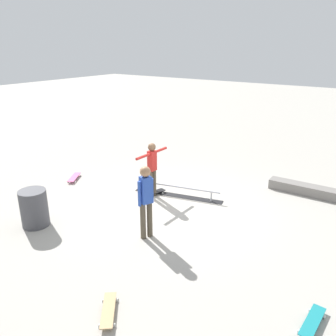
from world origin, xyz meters
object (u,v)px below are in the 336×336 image
Objects in this scene: loose_skateboard_teal at (313,321)px; grind_rail at (178,192)px; skater_main at (152,166)px; bystander_blue_shirt at (146,198)px; trash_bin at (34,208)px; skate_ledge at (308,190)px; loose_skateboard_pink at (74,177)px; loose_skateboard_natural at (108,310)px; skateboard_main at (153,193)px.

grind_rail is at bearing 60.20° from loose_skateboard_teal.
bystander_blue_shirt is at bearing -144.45° from skater_main.
trash_bin is at bearing 135.48° from bystander_blue_shirt.
skater_main is (3.59, 2.65, 0.78)m from skate_ledge.
skater_main is 2.99m from loose_skateboard_pink.
grind_rail is at bearing 71.90° from loose_skateboard_pink.
grind_rail is 3.74m from skate_ledge.
loose_skateboard_natural is 3.64m from trash_bin.
bystander_blue_shirt is 2.78m from trash_bin.
bystander_blue_shirt is (-1.19, 1.80, 0.04)m from skater_main.
loose_skateboard_natural is (-1.54, 4.43, -0.06)m from grind_rail.
loose_skateboard_teal is (-1.29, 5.03, -0.07)m from skate_ledge.
skate_ledge is 2.69× the size of loose_skateboard_teal.
trash_bin is at bearing -0.20° from loose_skateboard_pink.
skate_ledge is at bearing -157.33° from grind_rail.
loose_skateboard_pink is at bearing -66.14° from skateboard_main.
loose_skateboard_natural is at bearing -134.81° from bystander_blue_shirt.
loose_skateboard_teal is (-7.73, 2.00, 0.00)m from loose_skateboard_pink.
bystander_blue_shirt is at bearing 48.10° from skateboard_main.
loose_skateboard_pink is 2.94m from trash_bin.
trash_bin is (2.51, 1.08, -0.51)m from bystander_blue_shirt.
skateboard_main and loose_skateboard_natural have the same top height.
skateboard_main is 1.10× the size of loose_skateboard_natural.
grind_rail is 4.69m from loose_skateboard_natural.
skate_ledge reaches higher than loose_skateboard_teal.
grind_rail is at bearing -19.11° from loose_skateboard_natural.
loose_skateboard_natural is 0.84× the size of trash_bin.
bystander_blue_shirt is 1.89× the size of trash_bin.
skateboard_main is at bearing 67.45° from loose_skateboard_pink.
skate_ledge reaches higher than loose_skateboard_natural.
skater_main reaches higher than skateboard_main.
loose_skateboard_pink is 0.88× the size of trash_bin.
loose_skateboard_teal is (-3.69, 0.59, -0.88)m from bystander_blue_shirt.
skateboard_main is 1.02× the size of loose_skateboard_teal.
skater_main is at bearing -10.39° from loose_skateboard_natural.
skate_ledge reaches higher than skateboard_main.
skate_ledge is 7.12m from loose_skateboard_pink.
skater_main is at bearing 66.04° from loose_skateboard_pink.
loose_skateboard_pink is (4.96, -3.61, 0.00)m from loose_skateboard_natural.
loose_skateboard_teal is (-4.92, 2.45, 0.00)m from skateboard_main.
grind_rail is at bearing -50.34° from skater_main.
grind_rail is at bearing 36.19° from skate_ledge.
bystander_blue_shirt is at bearing 61.60° from skate_ledge.
grind_rail is at bearing -119.78° from trash_bin.
grind_rail is 5.15m from loose_skateboard_teal.
loose_skateboard_natural is 3.20m from loose_skateboard_teal.
skateboard_main and loose_skateboard_pink have the same top height.
grind_rail reaches higher than loose_skateboard_pink.
skater_main is 2.15m from bystander_blue_shirt.
skate_ledge is 4.45m from skateboard_main.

